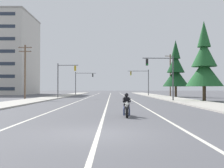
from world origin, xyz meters
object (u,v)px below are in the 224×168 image
at_px(traffic_signal_near_left, 64,76).
at_px(conifer_tree_right_verge_near, 204,64).
at_px(utility_pole_right_far, 171,74).
at_px(utility_pole_left_near, 25,70).
at_px(traffic_signal_near_right, 165,71).
at_px(traffic_signal_mid_left, 82,80).
at_px(traffic_signal_mid_right, 143,78).
at_px(conifer_tree_right_verge_far, 176,71).
at_px(motorcycle_with_rider, 127,107).

distance_m(traffic_signal_near_left, conifer_tree_right_verge_near, 23.76).
height_order(utility_pole_right_far, conifer_tree_right_verge_near, conifer_tree_right_verge_near).
relative_size(utility_pole_left_near, utility_pole_right_far, 0.94).
xyz_separation_m(traffic_signal_near_right, traffic_signal_near_left, (-15.67, 11.03, -0.04)).
xyz_separation_m(traffic_signal_near_left, traffic_signal_mid_left, (0.39, 24.35, 0.11)).
height_order(traffic_signal_mid_right, conifer_tree_right_verge_far, conifer_tree_right_verge_far).
bearing_deg(traffic_signal_near_right, conifer_tree_right_verge_far, 72.06).
distance_m(utility_pole_left_near, conifer_tree_right_verge_far, 29.41).
bearing_deg(traffic_signal_near_left, traffic_signal_near_right, -35.14).
xyz_separation_m(traffic_signal_near_right, traffic_signal_mid_left, (-15.27, 35.38, 0.08)).
bearing_deg(traffic_signal_mid_left, traffic_signal_near_left, -90.93).
distance_m(traffic_signal_near_left, utility_pole_right_far, 24.70).
xyz_separation_m(traffic_signal_near_left, conifer_tree_right_verge_near, (21.18, -10.72, 1.03)).
height_order(traffic_signal_near_right, conifer_tree_right_verge_near, conifer_tree_right_verge_near).
bearing_deg(utility_pole_left_near, traffic_signal_near_right, -18.32).
xyz_separation_m(traffic_signal_near_right, traffic_signal_mid_right, (0.07, 26.62, 0.04)).
relative_size(motorcycle_with_rider, traffic_signal_near_left, 0.35).
relative_size(utility_pole_left_near, conifer_tree_right_verge_near, 0.80).
relative_size(utility_pole_right_far, conifer_tree_right_verge_near, 0.85).
bearing_deg(conifer_tree_right_verge_far, utility_pole_right_far, 90.86).
distance_m(traffic_signal_near_left, conifer_tree_right_verge_far, 22.85).
height_order(utility_pole_left_near, conifer_tree_right_verge_near, conifer_tree_right_verge_near).
xyz_separation_m(traffic_signal_mid_left, utility_pole_right_far, (21.14, -12.29, 0.76)).
xyz_separation_m(traffic_signal_near_right, utility_pole_left_near, (-21.20, 7.02, 0.69)).
relative_size(traffic_signal_near_left, conifer_tree_right_verge_far, 0.53).
distance_m(motorcycle_with_rider, traffic_signal_near_left, 32.12).
height_order(traffic_signal_near_right, utility_pole_left_near, utility_pole_left_near).
xyz_separation_m(motorcycle_with_rider, traffic_signal_near_right, (6.19, 19.47, 3.47)).
height_order(traffic_signal_near_right, conifer_tree_right_verge_far, conifer_tree_right_verge_far).
relative_size(traffic_signal_near_right, traffic_signal_mid_right, 1.00).
relative_size(traffic_signal_near_right, traffic_signal_mid_left, 1.00).
bearing_deg(traffic_signal_mid_right, motorcycle_with_rider, -97.74).
xyz_separation_m(traffic_signal_mid_left, conifer_tree_right_verge_far, (21.21, -17.04, 1.20)).
height_order(traffic_signal_mid_right, utility_pole_right_far, utility_pole_right_far).
bearing_deg(traffic_signal_near_left, conifer_tree_right_verge_far, 18.69).
bearing_deg(conifer_tree_right_verge_near, utility_pole_right_far, 89.10).
xyz_separation_m(utility_pole_left_near, conifer_tree_right_verge_far, (27.14, 11.32, 0.59)).
xyz_separation_m(motorcycle_with_rider, conifer_tree_right_verge_near, (11.70, 19.79, 4.47)).
xyz_separation_m(motorcycle_with_rider, traffic_signal_near_left, (-9.48, 30.50, 3.44)).
height_order(motorcycle_with_rider, traffic_signal_mid_right, traffic_signal_mid_right).
bearing_deg(traffic_signal_near_right, conifer_tree_right_verge_near, 3.25).
bearing_deg(conifer_tree_right_verge_near, motorcycle_with_rider, -120.60).
bearing_deg(conifer_tree_right_verge_near, conifer_tree_right_verge_far, 88.63).
xyz_separation_m(motorcycle_with_rider, utility_pole_right_far, (12.06, 42.56, 4.31)).
distance_m(traffic_signal_near_left, utility_pole_left_near, 6.87).
distance_m(traffic_signal_near_right, conifer_tree_right_verge_far, 19.32).
bearing_deg(traffic_signal_mid_left, traffic_signal_mid_right, -29.71).
relative_size(motorcycle_with_rider, utility_pole_right_far, 0.23).
relative_size(traffic_signal_near_left, utility_pole_right_far, 0.66).
bearing_deg(traffic_signal_mid_left, motorcycle_with_rider, -80.60).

